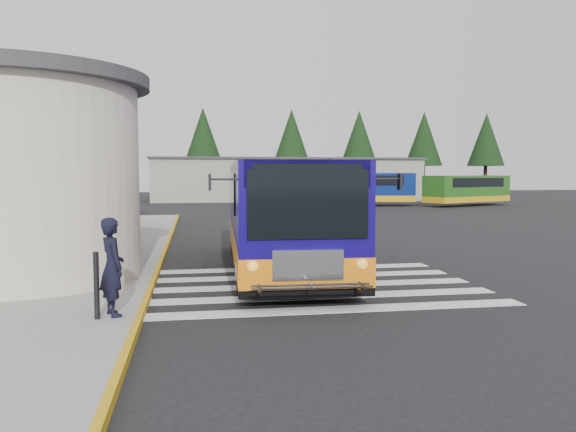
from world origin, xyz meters
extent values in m
plane|color=black|center=(0.00, 0.00, 0.00)|extent=(140.00, 140.00, 0.00)
cube|color=gold|center=(-4.05, 4.00, 0.08)|extent=(0.12, 34.00, 0.16)
cylinder|color=beige|center=(-7.00, 0.50, 2.40)|extent=(5.20, 5.20, 4.50)
cylinder|color=#38383A|center=(-7.00, 0.50, 4.80)|extent=(5.80, 5.80, 0.30)
cube|color=black|center=(-6.48, 5.00, 1.25)|extent=(0.08, 1.20, 2.20)
cube|color=#38383A|center=(-6.00, 5.00, 2.55)|extent=(1.20, 1.80, 0.12)
cube|color=silver|center=(-0.50, -3.20, 0.01)|extent=(8.00, 0.55, 0.01)
cube|color=silver|center=(-0.50, -2.00, 0.01)|extent=(8.00, 0.55, 0.01)
cube|color=silver|center=(-0.50, -0.80, 0.01)|extent=(8.00, 0.55, 0.01)
cube|color=silver|center=(-0.50, 0.40, 0.01)|extent=(8.00, 0.55, 0.01)
cube|color=silver|center=(-0.50, 1.60, 0.01)|extent=(8.00, 0.55, 0.01)
cube|color=gray|center=(6.00, 42.00, 2.00)|extent=(26.00, 8.00, 4.00)
cube|color=#38383A|center=(6.00, 42.00, 4.10)|extent=(26.40, 8.40, 0.20)
cylinder|color=black|center=(-22.00, 50.00, 1.80)|extent=(0.44, 0.44, 3.60)
cone|color=black|center=(-22.00, 50.00, 6.80)|extent=(4.40, 4.40, 6.40)
cylinder|color=black|center=(-12.00, 50.00, 1.80)|extent=(0.44, 0.44, 3.60)
cone|color=black|center=(-12.00, 50.00, 6.80)|extent=(4.40, 4.40, 6.40)
cylinder|color=black|center=(-2.00, 50.00, 1.80)|extent=(0.44, 0.44, 3.60)
cone|color=black|center=(-2.00, 50.00, 6.80)|extent=(4.40, 4.40, 6.40)
cylinder|color=black|center=(8.00, 50.00, 1.80)|extent=(0.44, 0.44, 3.60)
cone|color=black|center=(8.00, 50.00, 6.80)|extent=(4.40, 4.40, 6.40)
cylinder|color=black|center=(16.00, 50.00, 1.80)|extent=(0.44, 0.44, 3.60)
cone|color=black|center=(16.00, 50.00, 6.80)|extent=(4.40, 4.40, 6.40)
cylinder|color=black|center=(24.00, 50.00, 1.80)|extent=(0.44, 0.44, 3.60)
cone|color=black|center=(24.00, 50.00, 6.80)|extent=(4.40, 4.40, 6.40)
cylinder|color=black|center=(32.00, 50.00, 1.80)|extent=(0.44, 0.44, 3.60)
cone|color=black|center=(32.00, 50.00, 6.80)|extent=(4.40, 4.40, 6.40)
cube|color=#140866|center=(-0.71, 1.55, 1.66)|extent=(3.09, 9.62, 2.48)
cube|color=orange|center=(-0.71, 1.55, 0.72)|extent=(3.12, 9.65, 0.59)
cube|color=black|center=(-0.71, 1.55, 0.37)|extent=(3.11, 9.64, 0.23)
cube|color=black|center=(-0.94, -3.22, 2.06)|extent=(2.32, 0.17, 1.32)
cube|color=silver|center=(-0.94, -3.23, 0.90)|extent=(1.37, 0.13, 0.58)
cube|color=black|center=(-2.01, 2.45, 2.16)|extent=(0.37, 6.96, 0.95)
cube|color=black|center=(0.67, 2.33, 2.16)|extent=(0.37, 6.96, 0.95)
cylinder|color=black|center=(-2.02, -1.56, 0.51)|extent=(0.36, 1.03, 1.01)
cylinder|color=black|center=(0.30, -1.67, 0.51)|extent=(0.36, 1.03, 1.01)
cylinder|color=black|center=(-1.74, 4.35, 0.51)|extent=(0.36, 1.03, 1.01)
cylinder|color=black|center=(0.58, 4.24, 0.51)|extent=(0.36, 1.03, 1.01)
cube|color=black|center=(-2.78, -2.95, 2.48)|extent=(0.06, 0.19, 0.32)
cube|color=black|center=(0.92, -3.13, 2.48)|extent=(0.06, 0.19, 0.32)
imported|color=black|center=(-4.50, -3.54, 1.02)|extent=(0.64, 0.75, 1.73)
imported|color=black|center=(-5.95, -0.21, 0.96)|extent=(0.99, 1.00, 1.62)
cylinder|color=black|center=(-4.74, -3.74, 0.73)|extent=(0.10, 0.10, 1.16)
cube|color=#071A58|center=(10.29, 31.12, 1.55)|extent=(9.22, 3.46, 2.30)
cube|color=gold|center=(10.29, 31.12, 0.62)|extent=(9.25, 3.49, 0.50)
cube|color=black|center=(10.29, 31.12, 2.10)|extent=(7.23, 3.29, 0.80)
cube|color=#225516|center=(19.21, 29.66, 1.43)|extent=(8.52, 5.58, 2.13)
cube|color=gold|center=(19.21, 29.66, 0.57)|extent=(8.56, 5.62, 0.46)
cube|color=black|center=(19.21, 29.66, 1.94)|extent=(6.86, 4.85, 0.74)
camera|label=1|loc=(-3.07, -13.62, 2.64)|focal=35.00mm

